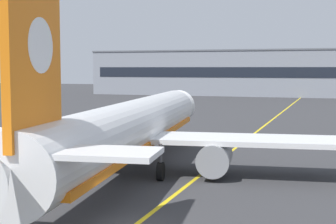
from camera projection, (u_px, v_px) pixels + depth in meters
taxiway_centreline at (243, 143)px, 52.97m from camera, size 0.79×180.00×0.01m
airliner_foreground at (131, 129)px, 37.09m from camera, size 32.35×41.46×11.65m
terminal_building at (292, 73)px, 138.86m from camera, size 115.81×12.40×12.95m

